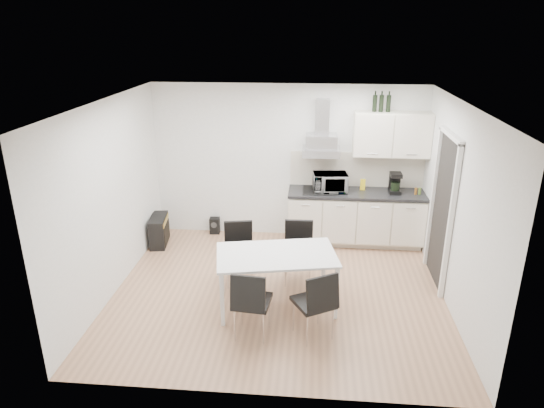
# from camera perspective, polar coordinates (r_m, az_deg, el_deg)

# --- Properties ---
(ground) EXTENTS (4.50, 4.50, 0.00)m
(ground) POSITION_cam_1_polar(r_m,az_deg,el_deg) (6.84, 0.73, -10.26)
(ground) COLOR tan
(ground) RESTS_ON ground
(wall_back) EXTENTS (4.50, 0.10, 2.60)m
(wall_back) POSITION_cam_1_polar(r_m,az_deg,el_deg) (8.17, 1.85, 4.91)
(wall_back) COLOR white
(wall_back) RESTS_ON ground
(wall_front) EXTENTS (4.50, 0.10, 2.60)m
(wall_front) POSITION_cam_1_polar(r_m,az_deg,el_deg) (4.46, -1.19, -9.04)
(wall_front) COLOR white
(wall_front) RESTS_ON ground
(wall_left) EXTENTS (0.10, 4.00, 2.60)m
(wall_left) POSITION_cam_1_polar(r_m,az_deg,el_deg) (6.81, -18.46, 0.58)
(wall_left) COLOR white
(wall_left) RESTS_ON ground
(wall_right) EXTENTS (0.10, 4.00, 2.60)m
(wall_right) POSITION_cam_1_polar(r_m,az_deg,el_deg) (6.51, 20.94, -0.62)
(wall_right) COLOR white
(wall_right) RESTS_ON ground
(ceiling) EXTENTS (4.50, 4.50, 0.00)m
(ceiling) POSITION_cam_1_polar(r_m,az_deg,el_deg) (5.94, 0.85, 11.82)
(ceiling) COLOR white
(ceiling) RESTS_ON wall_back
(doorway) EXTENTS (0.08, 1.04, 2.10)m
(doorway) POSITION_cam_1_polar(r_m,az_deg,el_deg) (7.08, 19.26, -0.90)
(doorway) COLOR white
(doorway) RESTS_ON ground
(kitchenette) EXTENTS (2.22, 0.64, 2.52)m
(kitchenette) POSITION_cam_1_polar(r_m,az_deg,el_deg) (8.08, 10.16, 0.92)
(kitchenette) COLOR beige
(kitchenette) RESTS_ON ground
(dining_table) EXTENTS (1.64, 1.13, 0.75)m
(dining_table) POSITION_cam_1_polar(r_m,az_deg,el_deg) (6.21, 0.52, -6.51)
(dining_table) COLOR white
(dining_table) RESTS_ON ground
(chair_far_left) EXTENTS (0.52, 0.57, 0.88)m
(chair_far_left) POSITION_cam_1_polar(r_m,az_deg,el_deg) (6.87, -3.88, -5.96)
(chair_far_left) COLOR black
(chair_far_left) RESTS_ON ground
(chair_far_right) EXTENTS (0.45, 0.51, 0.88)m
(chair_far_right) POSITION_cam_1_polar(r_m,az_deg,el_deg) (6.90, 3.11, -5.83)
(chair_far_right) COLOR black
(chair_far_right) RESTS_ON ground
(chair_near_left) EXTENTS (0.49, 0.54, 0.88)m
(chair_near_left) POSITION_cam_1_polar(r_m,az_deg,el_deg) (5.78, -2.36, -11.46)
(chair_near_left) COLOR black
(chair_near_left) RESTS_ON ground
(chair_near_right) EXTENTS (0.63, 0.65, 0.88)m
(chair_near_right) POSITION_cam_1_polar(r_m,az_deg,el_deg) (5.78, 4.89, -11.53)
(chair_near_right) COLOR black
(chair_near_right) RESTS_ON ground
(guitar_amp) EXTENTS (0.33, 0.62, 0.49)m
(guitar_amp) POSITION_cam_1_polar(r_m,az_deg,el_deg) (8.32, -13.15, -3.04)
(guitar_amp) COLOR black
(guitar_amp) RESTS_ON ground
(floor_speaker) EXTENTS (0.18, 0.16, 0.28)m
(floor_speaker) POSITION_cam_1_polar(r_m,az_deg,el_deg) (8.62, -6.75, -2.53)
(floor_speaker) COLOR black
(floor_speaker) RESTS_ON ground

